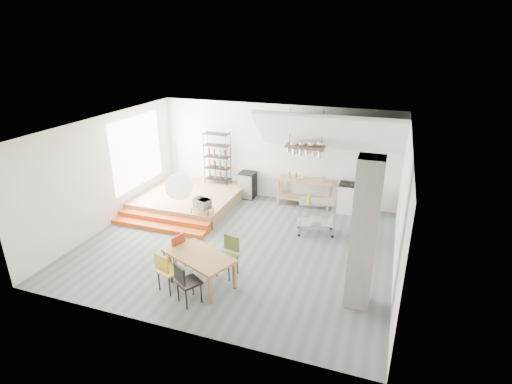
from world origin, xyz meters
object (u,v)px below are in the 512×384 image
at_px(stove, 348,197).
at_px(dining_table, 201,259).
at_px(mini_fridge, 248,185).
at_px(rolling_cart, 316,213).

height_order(stove, dining_table, stove).
relative_size(dining_table, mini_fridge, 1.91).
bearing_deg(rolling_cart, mini_fridge, 131.65).
distance_m(rolling_cart, mini_fridge, 3.34).
relative_size(stove, dining_table, 0.68).
bearing_deg(mini_fridge, stove, -0.74).
bearing_deg(stove, rolling_cart, -109.34).
xyz_separation_m(stove, dining_table, (-2.58, -5.11, 0.16)).
bearing_deg(dining_table, rolling_cart, 82.15).
relative_size(dining_table, rolling_cart, 1.57).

